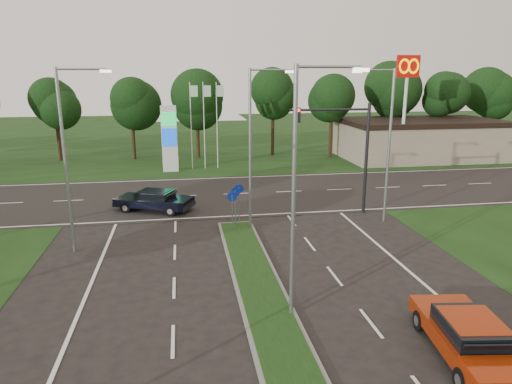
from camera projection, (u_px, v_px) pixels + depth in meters
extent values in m
cube|color=black|center=(203.00, 139.00, 63.56)|extent=(160.00, 50.00, 0.02)
cube|color=black|center=(224.00, 194.00, 33.94)|extent=(160.00, 12.00, 0.02)
cube|color=slate|center=(282.00, 347.00, 14.82)|extent=(2.00, 26.00, 0.12)
cube|color=gray|center=(419.00, 139.00, 48.37)|extent=(16.00, 9.00, 4.00)
cylinder|color=gray|center=(294.00, 198.00, 15.75)|extent=(0.16, 0.16, 9.00)
cylinder|color=gray|center=(329.00, 67.00, 14.82)|extent=(2.20, 0.10, 0.10)
cube|color=#FFF2CC|center=(361.00, 70.00, 15.02)|extent=(0.50, 0.22, 0.12)
cylinder|color=gray|center=(250.00, 152.00, 25.30)|extent=(0.16, 0.16, 9.00)
cylinder|color=gray|center=(270.00, 70.00, 24.38)|extent=(2.20, 0.10, 0.10)
cube|color=#FFF2CC|center=(290.00, 72.00, 24.58)|extent=(0.50, 0.22, 0.12)
cylinder|color=gray|center=(66.00, 164.00, 21.93)|extent=(0.16, 0.16, 9.00)
cylinder|color=gray|center=(81.00, 69.00, 21.00)|extent=(2.20, 0.10, 0.10)
cube|color=#FFF2CC|center=(106.00, 71.00, 21.20)|extent=(0.50, 0.22, 0.12)
cylinder|color=gray|center=(389.00, 148.00, 26.59)|extent=(0.16, 0.16, 9.00)
cylinder|color=gray|center=(376.00, 70.00, 25.32)|extent=(2.20, 0.10, 0.10)
cube|color=#FFF2CC|center=(357.00, 72.00, 25.17)|extent=(0.50, 0.22, 0.12)
cylinder|color=black|center=(366.00, 159.00, 28.67)|extent=(0.20, 0.20, 7.00)
cylinder|color=black|center=(330.00, 110.00, 27.51)|extent=(5.00, 0.14, 0.14)
cube|color=black|center=(298.00, 115.00, 27.27)|extent=(0.28, 0.28, 0.90)
sphere|color=#FF190C|center=(299.00, 110.00, 27.02)|extent=(0.20, 0.20, 0.20)
cylinder|color=gray|center=(232.00, 214.00, 25.50)|extent=(0.06, 0.06, 2.20)
cylinder|color=#0C26A5|center=(232.00, 197.00, 25.25)|extent=(0.56, 0.04, 0.56)
cylinder|color=gray|center=(235.00, 209.00, 26.50)|extent=(0.06, 0.06, 2.20)
cylinder|color=#0C26A5|center=(235.00, 192.00, 26.25)|extent=(0.56, 0.04, 0.56)
cylinder|color=gray|center=(239.00, 205.00, 27.22)|extent=(0.06, 0.06, 2.20)
cylinder|color=#0C26A5|center=(239.00, 189.00, 26.97)|extent=(0.56, 0.04, 0.56)
cube|color=silver|center=(170.00, 139.00, 41.17)|extent=(1.40, 0.30, 6.00)
cube|color=#0CA53F|center=(169.00, 119.00, 40.54)|extent=(1.30, 0.08, 1.20)
cube|color=#0C3FBF|center=(169.00, 137.00, 40.94)|extent=(1.30, 0.08, 1.60)
cylinder|color=silver|center=(191.00, 126.00, 42.19)|extent=(0.08, 0.08, 8.00)
cube|color=#B2D8B2|center=(194.00, 91.00, 41.44)|extent=(0.70, 0.02, 1.00)
cylinder|color=silver|center=(204.00, 126.00, 42.38)|extent=(0.08, 0.08, 8.00)
cube|color=#B2D8B2|center=(207.00, 91.00, 41.63)|extent=(0.70, 0.02, 1.00)
cylinder|color=silver|center=(217.00, 126.00, 42.56)|extent=(0.08, 0.08, 8.00)
cube|color=#B2D8B2|center=(220.00, 91.00, 41.82)|extent=(0.70, 0.02, 1.00)
cylinder|color=silver|center=(404.00, 114.00, 43.17)|extent=(0.30, 0.30, 10.00)
cube|color=#BF0C07|center=(408.00, 66.00, 42.07)|extent=(2.20, 0.35, 2.00)
torus|color=#FFC600|center=(405.00, 66.00, 41.79)|extent=(1.06, 0.16, 1.06)
torus|color=#FFC600|center=(414.00, 66.00, 41.93)|extent=(1.06, 0.16, 1.06)
cylinder|color=black|center=(209.00, 137.00, 48.68)|extent=(0.36, 0.36, 4.40)
sphere|color=black|center=(208.00, 96.00, 47.61)|extent=(6.00, 6.00, 6.00)
sphere|color=black|center=(211.00, 86.00, 47.22)|extent=(4.80, 4.80, 4.80)
cube|color=maroon|center=(469.00, 339.00, 14.25)|extent=(2.72, 5.24, 0.51)
cube|color=black|center=(472.00, 327.00, 14.03)|extent=(2.03, 2.42, 0.48)
cube|color=maroon|center=(473.00, 320.00, 13.97)|extent=(1.87, 2.01, 0.05)
cylinder|color=black|center=(419.00, 321.00, 15.85)|extent=(0.32, 0.73, 0.71)
cylinder|color=black|center=(473.00, 320.00, 15.89)|extent=(0.32, 0.73, 0.71)
cylinder|color=black|center=(462.00, 381.00, 12.74)|extent=(0.32, 0.73, 0.71)
cube|color=black|center=(154.00, 202.00, 29.76)|extent=(5.27, 3.78, 0.50)
cube|color=black|center=(155.00, 195.00, 29.62)|extent=(2.65, 2.42, 0.47)
cube|color=black|center=(155.00, 191.00, 29.56)|extent=(2.25, 2.17, 0.04)
cylinder|color=black|center=(126.00, 208.00, 29.34)|extent=(0.72, 0.48, 0.69)
cylinder|color=black|center=(140.00, 200.00, 31.06)|extent=(0.72, 0.48, 0.69)
cylinder|color=black|center=(171.00, 211.00, 28.59)|extent=(0.72, 0.48, 0.69)
cylinder|color=black|center=(182.00, 203.00, 30.32)|extent=(0.72, 0.48, 0.69)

